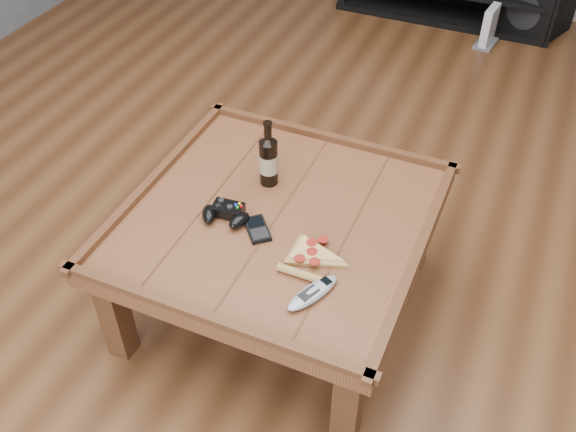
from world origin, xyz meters
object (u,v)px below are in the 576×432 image
at_px(smartphone, 257,229).
at_px(game_console, 489,28).
at_px(game_controller, 226,214).
at_px(pizza_slice, 310,257).
at_px(coffee_table, 277,229).
at_px(remote_control, 313,293).
at_px(beer_bottle, 269,159).
at_px(subwoofer, 538,3).

height_order(smartphone, game_console, smartphone).
xyz_separation_m(game_controller, smartphone, (0.12, -0.01, -0.02)).
relative_size(pizza_slice, game_console, 1.08).
bearing_deg(smartphone, game_controller, 134.33).
bearing_deg(pizza_slice, coffee_table, 141.73).
bearing_deg(remote_control, beer_bottle, 152.67).
xyz_separation_m(coffee_table, pizza_slice, (0.18, -0.14, 0.07)).
bearing_deg(remote_control, pizza_slice, 139.22).
distance_m(coffee_table, pizza_slice, 0.24).
xyz_separation_m(game_controller, remote_control, (0.39, -0.20, -0.01)).
height_order(beer_bottle, game_console, beer_bottle).
distance_m(smartphone, remote_control, 0.33).
xyz_separation_m(beer_bottle, remote_control, (0.34, -0.43, -0.09)).
bearing_deg(pizza_slice, game_controller, 169.98).
xyz_separation_m(remote_control, game_console, (0.09, 2.70, -0.35)).
bearing_deg(game_controller, coffee_table, 21.73).
relative_size(subwoofer, game_console, 1.89).
distance_m(game_controller, subwoofer, 2.93).
bearing_deg(subwoofer, remote_control, -74.58).
bearing_deg(game_console, coffee_table, -90.60).
distance_m(pizza_slice, game_console, 2.59).
relative_size(game_controller, game_console, 0.75).
bearing_deg(subwoofer, smartphone, -80.33).
bearing_deg(pizza_slice, smartphone, 166.95).
bearing_deg(beer_bottle, remote_control, -51.68).
bearing_deg(coffee_table, game_console, 82.11).
xyz_separation_m(game_controller, game_console, (0.49, 2.50, -0.36)).
height_order(pizza_slice, subwoofer, pizza_slice).
relative_size(beer_bottle, remote_control, 1.26).
distance_m(beer_bottle, remote_control, 0.56).
height_order(game_controller, remote_control, game_controller).
bearing_deg(game_console, remote_control, -84.71).
bearing_deg(beer_bottle, coffee_table, -56.65).
bearing_deg(pizza_slice, game_console, 86.56).
relative_size(beer_bottle, smartphone, 1.88).
height_order(coffee_table, remote_control, remote_control).
bearing_deg(game_controller, subwoofer, 69.52).
height_order(beer_bottle, smartphone, beer_bottle).
bearing_deg(game_controller, smartphone, -11.03).
distance_m(beer_bottle, pizza_slice, 0.42).
distance_m(game_controller, pizza_slice, 0.33).
relative_size(coffee_table, pizza_slice, 3.92).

